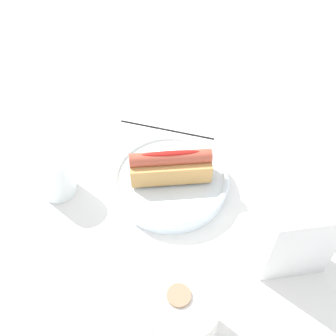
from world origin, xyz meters
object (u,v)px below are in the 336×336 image
(serving_bowl, at_px, (168,181))
(paper_towel_roll, at_px, (176,315))
(napkin_box, at_px, (295,241))
(hotdog_front, at_px, (168,165))
(chopstick_near, at_px, (164,129))
(water_glass, at_px, (53,177))

(serving_bowl, height_order, paper_towel_roll, paper_towel_roll)
(napkin_box, bearing_deg, serving_bowl, -48.92)
(hotdog_front, bearing_deg, serving_bowl, 116.57)
(napkin_box, xyz_separation_m, chopstick_near, (0.23, -0.32, -0.07))
(serving_bowl, bearing_deg, water_glass, 5.99)
(serving_bowl, height_order, napkin_box, napkin_box)
(hotdog_front, relative_size, paper_towel_roll, 1.16)
(serving_bowl, height_order, chopstick_near, serving_bowl)
(paper_towel_roll, distance_m, napkin_box, 0.21)
(water_glass, bearing_deg, hotdog_front, -174.01)
(hotdog_front, height_order, water_glass, hotdog_front)
(hotdog_front, distance_m, paper_towel_roll, 0.28)
(serving_bowl, xyz_separation_m, chopstick_near, (0.02, -0.17, -0.02))
(chopstick_near, bearing_deg, water_glass, 55.89)
(water_glass, distance_m, paper_towel_roll, 0.35)
(paper_towel_roll, bearing_deg, hotdog_front, -83.70)
(hotdog_front, relative_size, napkin_box, 1.04)
(hotdog_front, bearing_deg, chopstick_near, -83.14)
(serving_bowl, distance_m, hotdog_front, 0.04)
(chopstick_near, bearing_deg, paper_towel_roll, 108.57)
(hotdog_front, xyz_separation_m, water_glass, (0.22, 0.02, -0.03))
(serving_bowl, xyz_separation_m, water_glass, (0.22, 0.02, 0.02))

